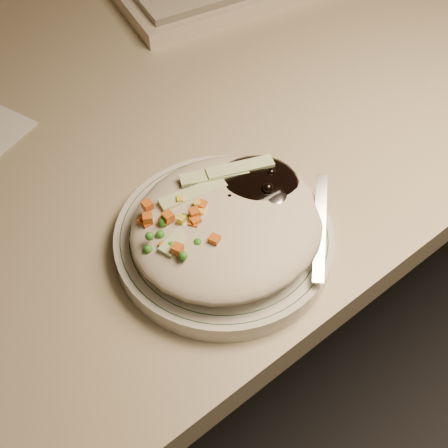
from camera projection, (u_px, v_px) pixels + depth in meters
desk at (184, 199)px, 0.94m from camera, size 1.40×0.70×0.74m
plate at (224, 240)px, 0.62m from camera, size 0.22×0.22×0.02m
plate_rim at (224, 234)px, 0.62m from camera, size 0.21×0.21×0.00m
meal at (228, 219)px, 0.60m from camera, size 0.21×0.19×0.05m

